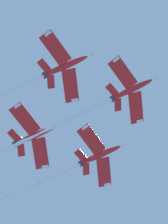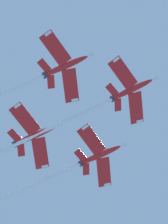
# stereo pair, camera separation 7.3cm
# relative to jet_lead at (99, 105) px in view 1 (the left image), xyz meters

# --- Properties ---
(jet_lead) EXTENTS (31.30, 37.39, 13.48)m
(jet_lead) POSITION_rel_jet_lead_xyz_m (0.00, 0.00, 0.00)
(jet_lead) COLOR red
(jet_left_wing) EXTENTS (32.96, 37.62, 12.72)m
(jet_left_wing) POSITION_rel_jet_lead_xyz_m (-1.82, -19.45, -3.90)
(jet_left_wing) COLOR red
(jet_right_wing) EXTENTS (30.65, 35.36, 12.68)m
(jet_right_wing) POSITION_rel_jet_lead_xyz_m (16.65, 0.27, -2.27)
(jet_right_wing) COLOR red
(jet_slot) EXTENTS (30.63, 35.07, 11.86)m
(jet_slot) POSITION_rel_jet_lead_xyz_m (15.68, -20.90, -6.75)
(jet_slot) COLOR red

